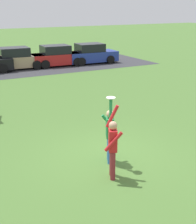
{
  "coord_description": "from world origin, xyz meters",
  "views": [
    {
      "loc": [
        -4.87,
        -8.25,
        4.59
      ],
      "look_at": [
        -0.37,
        0.01,
        1.53
      ],
      "focal_mm": 53.25,
      "sensor_mm": 36.0,
      "label": 1
    }
  ],
  "objects_px": {
    "frisbee_disc": "(111,98)",
    "parked_car_blue": "(91,54)",
    "person_catcher": "(110,132)",
    "parked_car_tan": "(16,59)",
    "parked_car_red": "(57,56)",
    "person_defender": "(113,145)"
  },
  "relations": [
    {
      "from": "frisbee_disc",
      "to": "parked_car_blue",
      "type": "height_order",
      "value": "frisbee_disc"
    },
    {
      "from": "parked_car_blue",
      "to": "frisbee_disc",
      "type": "bearing_deg",
      "value": -112.76
    },
    {
      "from": "parked_car_blue",
      "to": "person_catcher",
      "type": "bearing_deg",
      "value": -112.76
    },
    {
      "from": "person_catcher",
      "to": "parked_car_tan",
      "type": "height_order",
      "value": "person_catcher"
    },
    {
      "from": "parked_car_red",
      "to": "parked_car_blue",
      "type": "xyz_separation_m",
      "value": [
        2.9,
        -0.2,
        0.0
      ]
    },
    {
      "from": "parked_car_red",
      "to": "person_catcher",
      "type": "bearing_deg",
      "value": -103.67
    },
    {
      "from": "person_defender",
      "to": "parked_car_tan",
      "type": "xyz_separation_m",
      "value": [
        2.14,
        17.47,
        -0.25
      ]
    },
    {
      "from": "parked_car_red",
      "to": "person_defender",
      "type": "bearing_deg",
      "value": -104.17
    },
    {
      "from": "person_defender",
      "to": "parked_car_tan",
      "type": "height_order",
      "value": "person_defender"
    },
    {
      "from": "person_catcher",
      "to": "parked_car_red",
      "type": "xyz_separation_m",
      "value": [
        4.88,
        16.39,
        -0.25
      ]
    },
    {
      "from": "parked_car_blue",
      "to": "parked_car_tan",
      "type": "bearing_deg",
      "value": 179.1
    },
    {
      "from": "parked_car_tan",
      "to": "parked_car_blue",
      "type": "xyz_separation_m",
      "value": [
        6.07,
        -0.41,
        0.0
      ]
    },
    {
      "from": "person_catcher",
      "to": "person_defender",
      "type": "distance_m",
      "value": 0.96
    },
    {
      "from": "frisbee_disc",
      "to": "parked_car_blue",
      "type": "bearing_deg",
      "value": 64.31
    },
    {
      "from": "frisbee_disc",
      "to": "parked_car_blue",
      "type": "distance_m",
      "value": 18.24
    },
    {
      "from": "frisbee_disc",
      "to": "parked_car_red",
      "type": "relative_size",
      "value": 0.06
    },
    {
      "from": "parked_car_red",
      "to": "parked_car_blue",
      "type": "distance_m",
      "value": 2.91
    },
    {
      "from": "person_defender",
      "to": "parked_car_red",
      "type": "height_order",
      "value": "person_defender"
    },
    {
      "from": "person_defender",
      "to": "frisbee_disc",
      "type": "xyz_separation_m",
      "value": [
        0.32,
        0.67,
        1.11
      ]
    },
    {
      "from": "frisbee_disc",
      "to": "parked_car_tan",
      "type": "relative_size",
      "value": 0.06
    },
    {
      "from": "person_catcher",
      "to": "parked_car_tan",
      "type": "relative_size",
      "value": 0.5
    },
    {
      "from": "person_defender",
      "to": "parked_car_tan",
      "type": "distance_m",
      "value": 17.6
    }
  ]
}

